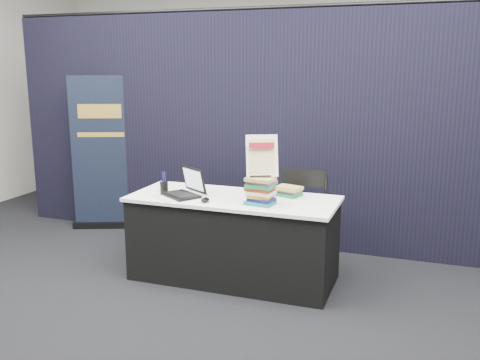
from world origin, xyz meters
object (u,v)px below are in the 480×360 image
Objects in this scene: pullup_banner at (103,162)px; stacking_chair at (299,219)px; display_table at (233,238)px; info_sign at (262,156)px; book_stack_tall at (261,191)px; laptop at (183,189)px; book_stack_short at (289,191)px.

stacking_chair is at bearing -36.90° from pullup_banner.
stacking_chair is (0.52, 0.28, 0.15)m from display_table.
display_table is 0.61m from stacking_chair.
info_sign is at bearing -23.26° from display_table.
laptop is at bearing 174.88° from book_stack_tall.
pullup_banner is at bearing 130.00° from info_sign.
pullup_banner is 2.55m from stacking_chair.
pullup_banner reaches higher than stacking_chair.
pullup_banner is (-1.94, 0.92, 0.40)m from display_table.
laptop is at bearing -56.22° from pullup_banner.
display_table is 7.41× the size of book_stack_short.
info_sign is (-0.14, -0.33, 0.35)m from book_stack_short.
book_stack_tall reaches higher than book_stack_short.
pullup_banner is (-1.50, 1.01, -0.03)m from laptop.
display_table is at bearing -47.62° from pullup_banner.
pullup_banner is at bearing 154.57° from display_table.
info_sign reaches higher than book_stack_short.
laptop is 0.23× the size of pullup_banner.
laptop reaches higher than stacking_chair.
book_stack_short is (0.44, 0.20, 0.42)m from display_table.
stacking_chair is at bearing 36.40° from info_sign.
book_stack_tall reaches higher than display_table.
stacking_chair is (0.22, 0.40, -0.62)m from info_sign.
info_sign is at bearing -113.48° from book_stack_short.
laptop reaches higher than book_stack_tall.
book_stack_tall is 0.28m from info_sign.
pullup_banner reaches higher than info_sign.
book_stack_short is (0.14, 0.36, -0.07)m from book_stack_tall.
book_stack_tall is 0.96× the size of book_stack_short.
laptop is 0.92m from book_stack_short.
info_sign reaches higher than laptop.
display_table is 0.59m from book_stack_tall.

